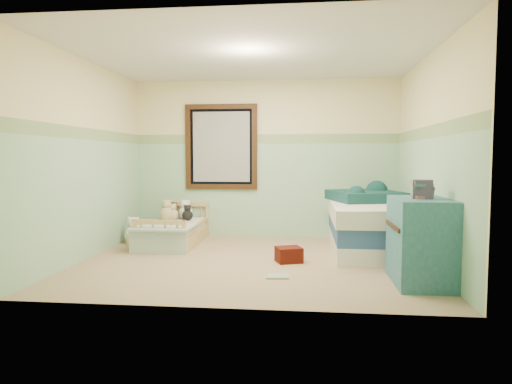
# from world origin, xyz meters

# --- Properties ---
(floor) EXTENTS (4.20, 3.60, 0.02)m
(floor) POSITION_xyz_m (0.00, 0.00, -0.01)
(floor) COLOR #977955
(floor) RESTS_ON ground
(ceiling) EXTENTS (4.20, 3.60, 0.02)m
(ceiling) POSITION_xyz_m (0.00, 0.00, 2.51)
(ceiling) COLOR silver
(ceiling) RESTS_ON wall_back
(wall_back) EXTENTS (4.20, 0.04, 2.50)m
(wall_back) POSITION_xyz_m (0.00, 1.80, 1.25)
(wall_back) COLOR beige
(wall_back) RESTS_ON floor
(wall_front) EXTENTS (4.20, 0.04, 2.50)m
(wall_front) POSITION_xyz_m (0.00, -1.80, 1.25)
(wall_front) COLOR beige
(wall_front) RESTS_ON floor
(wall_left) EXTENTS (0.04, 3.60, 2.50)m
(wall_left) POSITION_xyz_m (-2.10, 0.00, 1.25)
(wall_left) COLOR beige
(wall_left) RESTS_ON floor
(wall_right) EXTENTS (0.04, 3.60, 2.50)m
(wall_right) POSITION_xyz_m (2.10, 0.00, 1.25)
(wall_right) COLOR beige
(wall_right) RESTS_ON floor
(wainscot_mint) EXTENTS (4.20, 0.01, 1.50)m
(wainscot_mint) POSITION_xyz_m (0.00, 1.79, 0.75)
(wainscot_mint) COLOR #9FC6A3
(wainscot_mint) RESTS_ON floor
(border_strip) EXTENTS (4.20, 0.01, 0.15)m
(border_strip) POSITION_xyz_m (0.00, 1.79, 1.57)
(border_strip) COLOR #448146
(border_strip) RESTS_ON wall_back
(window_frame) EXTENTS (1.16, 0.06, 1.36)m
(window_frame) POSITION_xyz_m (-0.70, 1.76, 1.45)
(window_frame) COLOR black
(window_frame) RESTS_ON wall_back
(window_blinds) EXTENTS (0.92, 0.01, 1.12)m
(window_blinds) POSITION_xyz_m (-0.70, 1.77, 1.45)
(window_blinds) COLOR #AFAFA9
(window_blinds) RESTS_ON window_frame
(toddler_bed_frame) EXTENTS (0.74, 1.47, 0.19)m
(toddler_bed_frame) POSITION_xyz_m (-1.28, 1.05, 0.09)
(toddler_bed_frame) COLOR #AE7D4F
(toddler_bed_frame) RESTS_ON floor
(toddler_mattress) EXTENTS (0.67, 1.41, 0.12)m
(toddler_mattress) POSITION_xyz_m (-1.28, 1.05, 0.25)
(toddler_mattress) COLOR white
(toddler_mattress) RESTS_ON toddler_bed_frame
(patchwork_quilt) EXTENTS (0.80, 0.74, 0.03)m
(patchwork_quilt) POSITION_xyz_m (-1.28, 0.59, 0.32)
(patchwork_quilt) COLOR #7BA9D0
(patchwork_quilt) RESTS_ON toddler_mattress
(plush_bed_brown) EXTENTS (0.18, 0.18, 0.18)m
(plush_bed_brown) POSITION_xyz_m (-1.43, 1.55, 0.40)
(plush_bed_brown) COLOR brown
(plush_bed_brown) RESTS_ON toddler_mattress
(plush_bed_white) EXTENTS (0.20, 0.20, 0.20)m
(plush_bed_white) POSITION_xyz_m (-1.23, 1.55, 0.41)
(plush_bed_white) COLOR silver
(plush_bed_white) RESTS_ON toddler_mattress
(plush_bed_tan) EXTENTS (0.18, 0.18, 0.18)m
(plush_bed_tan) POSITION_xyz_m (-1.38, 1.33, 0.40)
(plush_bed_tan) COLOR #CFB680
(plush_bed_tan) RESTS_ON toddler_mattress
(plush_bed_dark) EXTENTS (0.16, 0.16, 0.16)m
(plush_bed_dark) POSITION_xyz_m (-1.15, 1.33, 0.39)
(plush_bed_dark) COLOR black
(plush_bed_dark) RESTS_ON toddler_mattress
(plush_floor_cream) EXTENTS (0.27, 0.27, 0.27)m
(plush_floor_cream) POSITION_xyz_m (-1.89, 1.00, 0.13)
(plush_floor_cream) COLOR white
(plush_floor_cream) RESTS_ON floor
(plush_floor_tan) EXTENTS (0.25, 0.25, 0.25)m
(plush_floor_tan) POSITION_xyz_m (-1.70, 0.58, 0.13)
(plush_floor_tan) COLOR #CFB680
(plush_floor_tan) RESTS_ON floor
(twin_bed_frame) EXTENTS (1.05, 2.10, 0.22)m
(twin_bed_frame) POSITION_xyz_m (1.55, 0.84, 0.11)
(twin_bed_frame) COLOR white
(twin_bed_frame) RESTS_ON floor
(twin_boxspring) EXTENTS (1.05, 2.10, 0.22)m
(twin_boxspring) POSITION_xyz_m (1.55, 0.84, 0.33)
(twin_boxspring) COLOR #2F4C83
(twin_boxspring) RESTS_ON twin_bed_frame
(twin_mattress) EXTENTS (1.09, 2.14, 0.22)m
(twin_mattress) POSITION_xyz_m (1.55, 0.84, 0.55)
(twin_mattress) COLOR silver
(twin_mattress) RESTS_ON twin_boxspring
(teal_blanket) EXTENTS (1.12, 1.16, 0.14)m
(teal_blanket) POSITION_xyz_m (1.50, 1.14, 0.73)
(teal_blanket) COLOR #0E353B
(teal_blanket) RESTS_ON twin_mattress
(dresser) EXTENTS (0.54, 0.87, 0.87)m
(dresser) POSITION_xyz_m (1.82, -0.80, 0.43)
(dresser) COLOR #245A67
(dresser) RESTS_ON floor
(book_stack) EXTENTS (0.22, 0.18, 0.19)m
(book_stack) POSITION_xyz_m (1.82, -0.83, 0.96)
(book_stack) COLOR #592D36
(book_stack) RESTS_ON dresser
(red_pillow) EXTENTS (0.37, 0.34, 0.18)m
(red_pillow) POSITION_xyz_m (0.46, 0.01, 0.09)
(red_pillow) COLOR maroon
(red_pillow) RESTS_ON floor
(floor_book) EXTENTS (0.26, 0.21, 0.02)m
(floor_book) POSITION_xyz_m (0.36, -0.74, 0.01)
(floor_book) COLOR gold
(floor_book) RESTS_ON floor
(extra_plush_0) EXTENTS (0.22, 0.22, 0.22)m
(extra_plush_0) POSITION_xyz_m (-1.47, 1.32, 0.42)
(extra_plush_0) COLOR #CFB680
(extra_plush_0) RESTS_ON toddler_mattress
(extra_plush_1) EXTENTS (0.20, 0.20, 0.20)m
(extra_plush_1) POSITION_xyz_m (-1.24, 1.51, 0.41)
(extra_plush_1) COLOR white
(extra_plush_1) RESTS_ON toddler_mattress
(extra_plush_2) EXTENTS (0.18, 0.18, 0.18)m
(extra_plush_2) POSITION_xyz_m (-1.48, 1.49, 0.40)
(extra_plush_2) COLOR black
(extra_plush_2) RESTS_ON toddler_mattress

